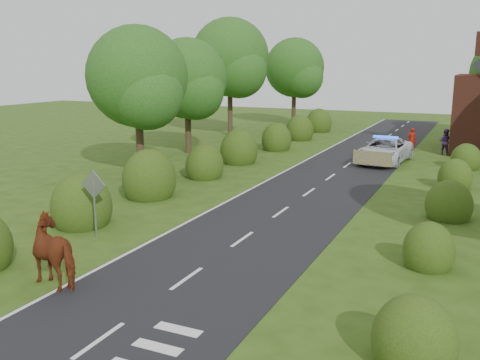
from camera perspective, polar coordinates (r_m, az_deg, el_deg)
The scene contains 14 objects.
ground at distance 16.22m, azimuth -5.70°, elevation -10.47°, with size 120.00×120.00×0.00m, color #304612.
road at distance 29.56m, azimuth 9.10°, elevation -0.07°, with size 6.00×70.00×0.02m, color black.
road_markings at distance 28.09m, azimuth 4.81°, elevation -0.57°, with size 4.96×70.00×0.01m.
hedgerow_left at distance 28.87m, azimuth -5.21°, elevation 1.24°, with size 2.75×50.41×3.00m.
hedgerow_right at distance 24.76m, azimuth 21.55°, elevation -1.91°, with size 2.10×45.78×2.10m.
tree_left_a at distance 30.24m, azimuth -10.65°, elevation 10.34°, with size 5.74×5.60×8.38m.
tree_left_b at distance 37.80m, azimuth -5.44°, elevation 10.39°, with size 5.74×5.60×8.07m.
tree_left_c at distance 47.29m, azimuth -0.84°, elevation 12.61°, with size 6.97×6.80×10.22m.
tree_left_d at distance 55.66m, azimuth 6.05°, elevation 11.58°, with size 6.15×6.00×8.89m.
road_sign at distance 20.05m, azimuth -15.32°, elevation -1.43°, with size 1.06×0.08×2.53m.
cow at distance 16.43m, azimuth -18.74°, elevation -7.65°, with size 1.25×2.36×1.68m, color #632711.
police_van at distance 35.76m, azimuth 15.19°, elevation 3.06°, with size 3.10×5.92×1.73m.
pedestrian_red at distance 41.29m, azimuth 17.83°, elevation 4.16°, with size 0.62×0.40×1.69m, color #A61407.
pedestrian_purple at distance 40.17m, azimuth 21.04°, elevation 3.82°, with size 0.89×0.69×1.82m, color #3F2258.
Camera 1 is at (7.65, -12.86, 6.25)m, focal length 40.00 mm.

